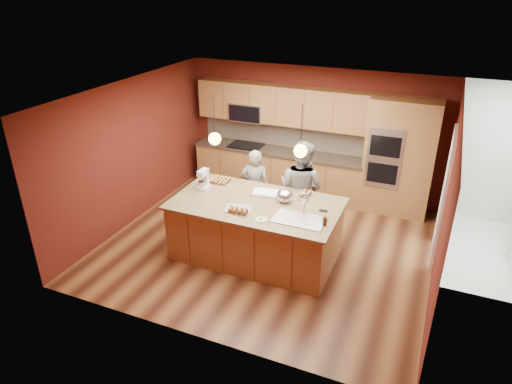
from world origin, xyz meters
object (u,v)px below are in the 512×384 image
at_px(stand_mixer, 203,181).
at_px(person_right, 301,189).
at_px(person_left, 255,188).
at_px(mixing_bowl, 285,196).
at_px(island, 257,229).

bearing_deg(stand_mixer, person_right, 28.51).
height_order(person_right, stand_mixer, person_right).
xyz_separation_m(person_left, stand_mixer, (-0.60, -0.87, 0.40)).
bearing_deg(person_left, mixing_bowl, 123.77).
distance_m(person_left, stand_mixer, 1.13).
bearing_deg(mixing_bowl, person_right, 88.52).
distance_m(person_left, mixing_bowl, 1.24).
bearing_deg(mixing_bowl, person_left, 137.38).
distance_m(island, person_left, 1.14).
xyz_separation_m(island, person_right, (0.43, 1.02, 0.38)).
xyz_separation_m(person_left, person_right, (0.89, 0.00, 0.14)).
bearing_deg(island, mixing_bowl, 27.77).
height_order(island, mixing_bowl, island).
height_order(person_right, mixing_bowl, person_right).
bearing_deg(person_right, mixing_bowl, 102.79).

